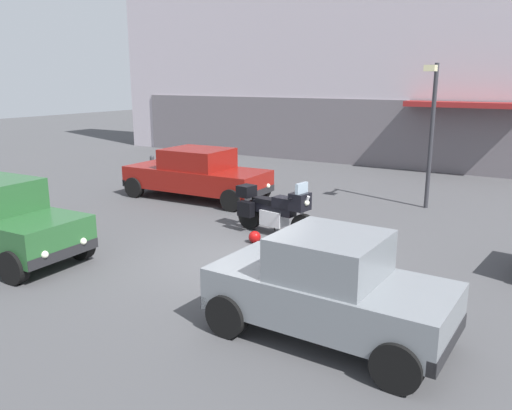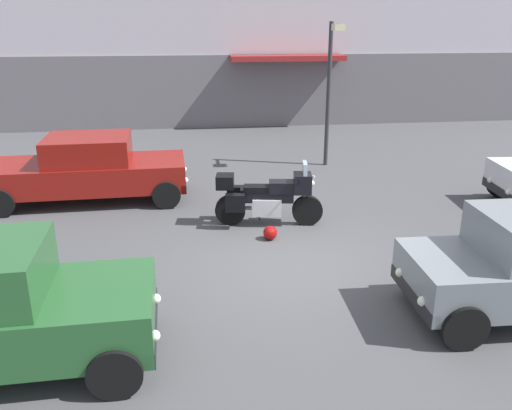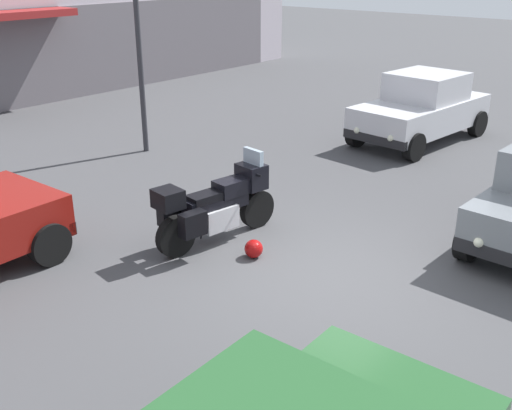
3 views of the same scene
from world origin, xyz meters
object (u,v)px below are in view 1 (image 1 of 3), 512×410
(helmet, at_px, (255,237))
(streetlamp_curbside, at_px, (431,120))
(bollard_curbside, at_px, (152,167))
(motorcycle, at_px, (274,209))
(car_sedan_far, at_px, (197,174))
(car_compact_side, at_px, (329,288))

(helmet, relative_size, streetlamp_curbside, 0.07)
(streetlamp_curbside, bearing_deg, bollard_curbside, -175.41)
(motorcycle, height_order, streetlamp_curbside, streetlamp_curbside)
(car_sedan_far, distance_m, streetlamp_curbside, 7.02)
(motorcycle, height_order, bollard_curbside, motorcycle)
(motorcycle, height_order, helmet, motorcycle)
(streetlamp_curbside, bearing_deg, helmet, -115.53)
(car_sedan_far, relative_size, streetlamp_curbside, 1.14)
(car_sedan_far, bearing_deg, bollard_curbside, 152.71)
(car_compact_side, bearing_deg, car_sedan_far, -39.13)
(bollard_curbside, bearing_deg, motorcycle, -27.02)
(streetlamp_curbside, distance_m, bollard_curbside, 9.90)
(motorcycle, distance_m, bollard_curbside, 8.08)
(motorcycle, relative_size, car_sedan_far, 0.49)
(helmet, xyz_separation_m, car_sedan_far, (-3.88, 2.92, 0.64))
(helmet, bearing_deg, motorcycle, 86.61)
(helmet, height_order, streetlamp_curbside, streetlamp_curbside)
(motorcycle, distance_m, helmet, 0.94)
(motorcycle, bearing_deg, car_sedan_far, 159.95)
(car_compact_side, relative_size, bollard_curbside, 3.81)
(helmet, height_order, car_sedan_far, car_sedan_far)
(streetlamp_curbside, xyz_separation_m, bollard_curbside, (-9.66, -0.77, -2.03))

